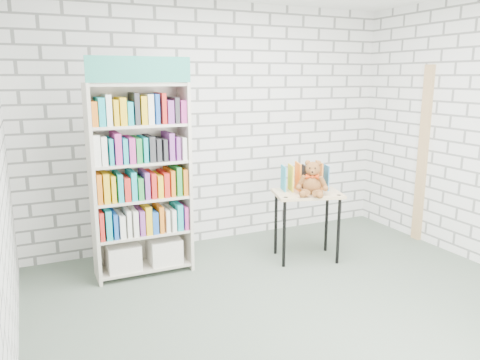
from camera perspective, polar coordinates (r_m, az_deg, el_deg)
name	(u,v)px	position (r m, az deg, el deg)	size (l,w,h in m)	color
ground	(304,308)	(4.24, 7.81, -15.23)	(4.50, 4.50, 0.00)	#4F5D4E
room_shell	(311,100)	(3.76, 8.62, 9.62)	(4.52, 4.02, 2.81)	silver
bookshelf	(140,179)	(4.71, -12.05, 0.13)	(0.96, 0.37, 2.14)	beige
display_table	(307,202)	(5.09, 8.18, -2.62)	(0.80, 0.65, 0.75)	tan
table_books	(305,177)	(5.14, 7.90, 0.40)	(0.53, 0.34, 0.29)	teal
teddy_bear	(312,181)	(4.94, 8.81, -0.13)	(0.35, 0.34, 0.36)	brown
door_trim	(423,155)	(5.99, 21.38, 2.86)	(0.05, 0.12, 2.10)	tan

